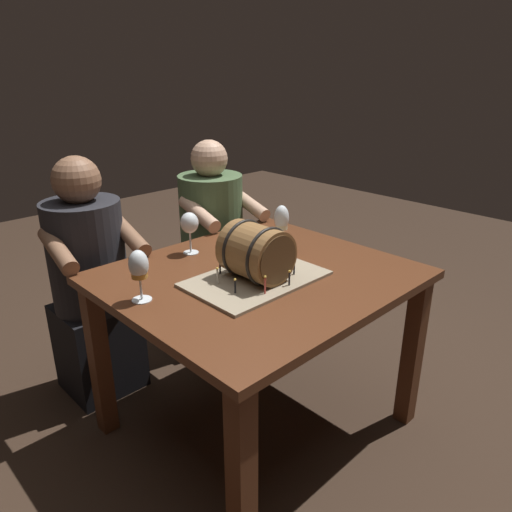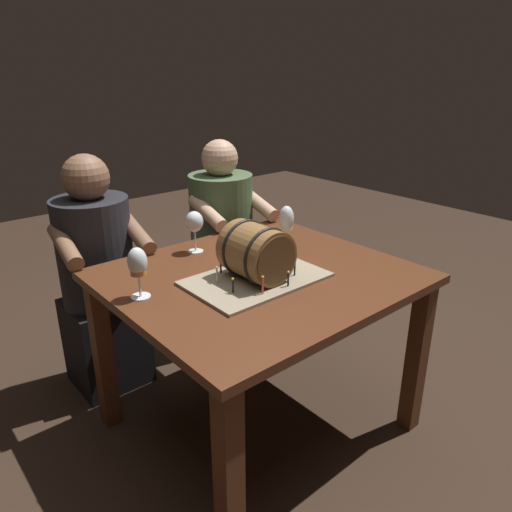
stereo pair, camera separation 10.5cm
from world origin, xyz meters
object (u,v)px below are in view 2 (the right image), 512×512
(wine_glass_amber, at_px, (138,264))
(person_seated_right, at_px, (222,250))
(person_seated_left, at_px, (100,284))
(wine_glass_white, at_px, (286,220))
(dining_table, at_px, (259,299))
(wine_glass_empty, at_px, (194,223))
(barrel_cake, at_px, (256,256))

(wine_glass_amber, bearing_deg, person_seated_right, 37.24)
(wine_glass_amber, xyz_separation_m, person_seated_left, (0.10, 0.63, -0.33))
(wine_glass_amber, distance_m, wine_glass_white, 0.72)
(person_seated_right, bearing_deg, wine_glass_white, -99.40)
(dining_table, relative_size, wine_glass_empty, 6.08)
(barrel_cake, xyz_separation_m, wine_glass_empty, (-0.00, 0.41, 0.03))
(dining_table, distance_m, wine_glass_empty, 0.44)
(wine_glass_amber, relative_size, person_seated_left, 0.16)
(wine_glass_white, xyz_separation_m, person_seated_left, (-0.62, 0.62, -0.34))
(wine_glass_white, height_order, person_seated_right, person_seated_right)
(person_seated_left, xyz_separation_m, person_seated_right, (0.73, 0.00, -0.00))
(dining_table, height_order, wine_glass_white, wine_glass_white)
(dining_table, height_order, person_seated_left, person_seated_left)
(wine_glass_white, bearing_deg, dining_table, -154.98)
(dining_table, relative_size, wine_glass_amber, 5.99)
(person_seated_right, bearing_deg, wine_glass_empty, -138.31)
(wine_glass_amber, relative_size, person_seated_right, 0.16)
(wine_glass_amber, relative_size, wine_glass_white, 0.93)
(wine_glass_amber, xyz_separation_m, wine_glass_empty, (0.40, 0.25, 0.01))
(dining_table, distance_m, person_seated_left, 0.83)
(dining_table, bearing_deg, wine_glass_white, 25.02)
(dining_table, bearing_deg, barrel_cake, -141.64)
(wine_glass_white, distance_m, wine_glass_empty, 0.40)
(wine_glass_empty, height_order, person_seated_right, person_seated_right)
(wine_glass_amber, bearing_deg, barrel_cake, -21.20)
(wine_glass_empty, xyz_separation_m, person_seated_right, (0.42, 0.38, -0.34))
(wine_glass_white, bearing_deg, barrel_cake, -152.36)
(wine_glass_empty, distance_m, person_seated_left, 0.59)
(barrel_cake, relative_size, person_seated_right, 0.45)
(barrel_cake, bearing_deg, person_seated_left, 111.50)
(wine_glass_white, distance_m, person_seated_left, 0.94)
(wine_glass_white, distance_m, person_seated_right, 0.71)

